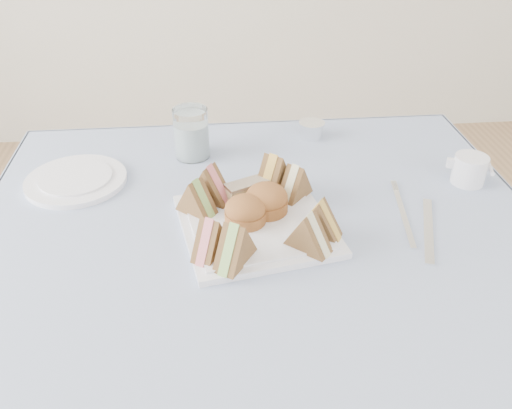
{
  "coord_description": "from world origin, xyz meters",
  "views": [
    {
      "loc": [
        -0.08,
        -0.71,
        1.31
      ],
      "look_at": [
        -0.01,
        0.07,
        0.8
      ],
      "focal_mm": 38.0,
      "sensor_mm": 36.0,
      "label": 1
    }
  ],
  "objects": [
    {
      "name": "sandwich_br_b",
      "position": [
        0.04,
        0.17,
        0.8
      ],
      "size": [
        0.09,
        0.09,
        0.08
      ],
      "primitive_type": null,
      "rotation": [
        0.0,
        0.0,
        -2.24
      ],
      "color": "brown",
      "rests_on": "serving_plate"
    },
    {
      "name": "creamer_jug",
      "position": [
        0.43,
        0.18,
        0.78
      ],
      "size": [
        0.08,
        0.08,
        0.06
      ],
      "primitive_type": "cylinder",
      "rotation": [
        0.0,
        0.0,
        -0.26
      ],
      "color": "white",
      "rests_on": "tablecloth"
    },
    {
      "name": "serving_plate",
      "position": [
        -0.01,
        0.07,
        0.75
      ],
      "size": [
        0.3,
        0.3,
        0.01
      ],
      "primitive_type": "cube",
      "rotation": [
        0.0,
        0.0,
        0.19
      ],
      "color": "white",
      "rests_on": "tablecloth"
    },
    {
      "name": "knife",
      "position": [
        0.29,
        0.03,
        0.75
      ],
      "size": [
        0.08,
        0.19,
        0.0
      ],
      "primitive_type": "cube",
      "rotation": [
        0.0,
        0.0,
        -0.33
      ],
      "color": "white",
      "rests_on": "tablecloth"
    },
    {
      "name": "sandwich_fr_b",
      "position": [
        0.07,
        -0.01,
        0.79
      ],
      "size": [
        0.08,
        0.08,
        0.07
      ],
      "primitive_type": null,
      "rotation": [
        0.0,
        0.0,
        -0.72
      ],
      "color": "brown",
      "rests_on": "serving_plate"
    },
    {
      "name": "tablecloth",
      "position": [
        0.0,
        0.0,
        0.74
      ],
      "size": [
        1.02,
        1.02,
        0.01
      ],
      "primitive_type": "cube",
      "color": "#A4B5D1",
      "rests_on": "table"
    },
    {
      "name": "scone_left",
      "position": [
        -0.03,
        0.07,
        0.78
      ],
      "size": [
        0.09,
        0.09,
        0.05
      ],
      "primitive_type": "cylinder",
      "rotation": [
        0.0,
        0.0,
        0.35
      ],
      "color": "olive",
      "rests_on": "serving_plate"
    },
    {
      "name": "fork",
      "position": [
        0.26,
        0.07,
        0.75
      ],
      "size": [
        0.04,
        0.18,
        0.0
      ],
      "primitive_type": "cube",
      "rotation": [
        0.0,
        0.0,
        -0.15
      ],
      "color": "white",
      "rests_on": "tablecloth"
    },
    {
      "name": "sandwich_fl_b",
      "position": [
        -0.05,
        -0.04,
        0.79
      ],
      "size": [
        0.08,
        0.09,
        0.07
      ],
      "primitive_type": null,
      "rotation": [
        0.0,
        0.0,
        0.99
      ],
      "color": "brown",
      "rests_on": "serving_plate"
    },
    {
      "name": "table",
      "position": [
        0.0,
        0.0,
        0.37
      ],
      "size": [
        0.9,
        0.9,
        0.74
      ],
      "primitive_type": "cube",
      "color": "brown",
      "rests_on": "floor"
    },
    {
      "name": "water_glass",
      "position": [
        -0.12,
        0.35,
        0.8
      ],
      "size": [
        0.08,
        0.08,
        0.11
      ],
      "primitive_type": "cylinder",
      "rotation": [
        0.0,
        0.0,
        -0.07
      ],
      "color": "white",
      "rests_on": "tablecloth"
    },
    {
      "name": "side_plate",
      "position": [
        -0.35,
        0.26,
        0.75
      ],
      "size": [
        0.21,
        0.21,
        0.01
      ],
      "primitive_type": "cylinder",
      "rotation": [
        0.0,
        0.0,
        0.04
      ],
      "color": "white",
      "rests_on": "tablecloth"
    },
    {
      "name": "pastry_slice",
      "position": [
        -0.02,
        0.14,
        0.78
      ],
      "size": [
        0.09,
        0.06,
        0.04
      ],
      "primitive_type": "cube",
      "rotation": [
        0.0,
        0.0,
        0.43
      ],
      "color": "beige",
      "rests_on": "serving_plate"
    },
    {
      "name": "sandwich_bl_a",
      "position": [
        -0.11,
        0.11,
        0.79
      ],
      "size": [
        0.08,
        0.08,
        0.07
      ],
      "primitive_type": null,
      "rotation": [
        0.0,
        0.0,
        2.4
      ],
      "color": "brown",
      "rests_on": "serving_plate"
    },
    {
      "name": "sandwich_fr_a",
      "position": [
        0.1,
        0.02,
        0.79
      ],
      "size": [
        0.08,
        0.07,
        0.07
      ],
      "primitive_type": null,
      "rotation": [
        0.0,
        0.0,
        -0.55
      ],
      "color": "brown",
      "rests_on": "serving_plate"
    },
    {
      "name": "sandwich_bl_b",
      "position": [
        -0.08,
        0.15,
        0.8
      ],
      "size": [
        0.09,
        0.08,
        0.07
      ],
      "primitive_type": null,
      "rotation": [
        0.0,
        0.0,
        2.54
      ],
      "color": "brown",
      "rests_on": "serving_plate"
    },
    {
      "name": "sandwich_fl_a",
      "position": [
        -0.09,
        -0.01,
        0.79
      ],
      "size": [
        0.07,
        0.08,
        0.07
      ],
      "primitive_type": null,
      "rotation": [
        0.0,
        0.0,
        1.02
      ],
      "color": "brown",
      "rests_on": "serving_plate"
    },
    {
      "name": "tea_strainer",
      "position": [
        0.16,
        0.42,
        0.76
      ],
      "size": [
        0.08,
        0.08,
        0.03
      ],
      "primitive_type": "cylinder",
      "rotation": [
        0.0,
        0.0,
        -0.39
      ],
      "color": "white",
      "rests_on": "tablecloth"
    },
    {
      "name": "scone_right",
      "position": [
        0.02,
        0.1,
        0.78
      ],
      "size": [
        0.1,
        0.1,
        0.05
      ],
      "primitive_type": "cylinder",
      "rotation": [
        0.0,
        0.0,
        0.46
      ],
      "color": "olive",
      "rests_on": "serving_plate"
    },
    {
      "name": "sandwich_br_a",
      "position": [
        0.07,
        0.14,
        0.79
      ],
      "size": [
        0.08,
        0.08,
        0.07
      ],
      "primitive_type": null,
      "rotation": [
        0.0,
        0.0,
        -2.29
      ],
      "color": "brown",
      "rests_on": "serving_plate"
    }
  ]
}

